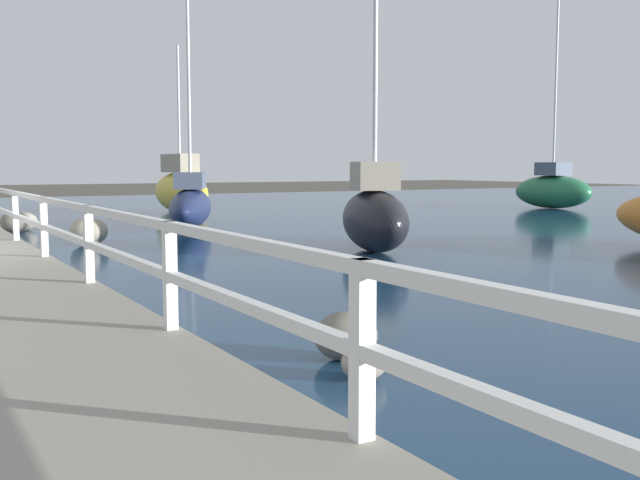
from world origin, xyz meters
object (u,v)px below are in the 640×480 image
Objects in this scene: sailboat_green at (553,189)px; sailboat_black at (374,214)px; sailboat_yellow at (180,189)px; sailboat_navy at (191,204)px.

sailboat_green is 17.34m from sailboat_black.
sailboat_green is 1.01× the size of sailboat_black.
sailboat_yellow is at bearing 107.80° from sailboat_black.
sailboat_black is (1.06, -7.52, 0.11)m from sailboat_navy.
sailboat_green is (13.95, -4.59, -0.12)m from sailboat_yellow.
sailboat_navy is (-15.82, -1.59, -0.13)m from sailboat_green.
sailboat_green reaches higher than sailboat_navy.
sailboat_black reaches higher than sailboat_yellow.
sailboat_navy is (-1.87, -6.17, -0.25)m from sailboat_yellow.
sailboat_navy is 7.59m from sailboat_black.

